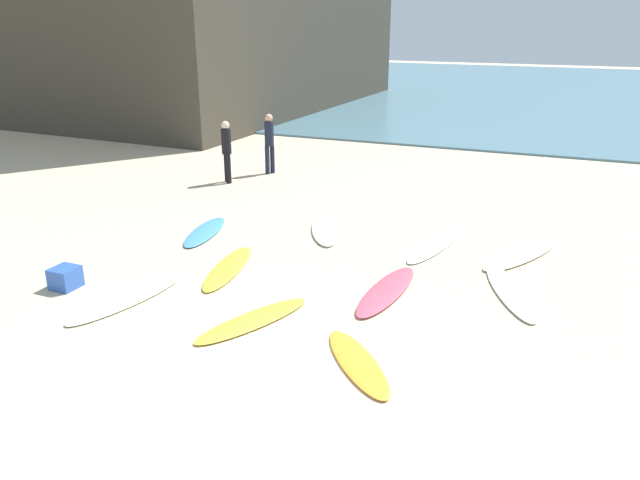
{
  "coord_description": "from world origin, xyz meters",
  "views": [
    {
      "loc": [
        3.94,
        -6.25,
        4.64
      ],
      "look_at": [
        -0.6,
        4.73,
        0.3
      ],
      "focal_mm": 34.76,
      "sensor_mm": 36.0,
      "label": 1
    }
  ],
  "objects_px": {
    "surfboard_1": "(228,268)",
    "beachgoer_far": "(227,148)",
    "beach_cooler": "(65,278)",
    "surfboard_3": "(205,232)",
    "surfboard_6": "(387,291)",
    "beachgoer_near": "(269,140)",
    "surfboard_2": "(510,291)",
    "surfboard_0": "(325,231)",
    "surfboard_5": "(358,363)",
    "surfboard_8": "(435,245)",
    "surfboard_7": "(520,255)",
    "surfboard_9": "(253,320)",
    "surfboard_4": "(126,299)"
  },
  "relations": [
    {
      "from": "surfboard_3",
      "to": "surfboard_7",
      "type": "xyz_separation_m",
      "value": [
        6.71,
        1.19,
        0.0
      ]
    },
    {
      "from": "surfboard_1",
      "to": "beachgoer_far",
      "type": "height_order",
      "value": "beachgoer_far"
    },
    {
      "from": "surfboard_3",
      "to": "beach_cooler",
      "type": "height_order",
      "value": "beach_cooler"
    },
    {
      "from": "surfboard_1",
      "to": "surfboard_6",
      "type": "distance_m",
      "value": 3.14
    },
    {
      "from": "surfboard_2",
      "to": "beachgoer_far",
      "type": "distance_m",
      "value": 9.83
    },
    {
      "from": "surfboard_2",
      "to": "surfboard_4",
      "type": "relative_size",
      "value": 1.03
    },
    {
      "from": "surfboard_7",
      "to": "beachgoer_near",
      "type": "height_order",
      "value": "beachgoer_near"
    },
    {
      "from": "surfboard_4",
      "to": "beach_cooler",
      "type": "height_order",
      "value": "beach_cooler"
    },
    {
      "from": "surfboard_9",
      "to": "beachgoer_far",
      "type": "distance_m",
      "value": 8.98
    },
    {
      "from": "surfboard_8",
      "to": "surfboard_9",
      "type": "height_order",
      "value": "surfboard_9"
    },
    {
      "from": "surfboard_2",
      "to": "beachgoer_near",
      "type": "distance_m",
      "value": 10.11
    },
    {
      "from": "surfboard_1",
      "to": "beach_cooler",
      "type": "height_order",
      "value": "beach_cooler"
    },
    {
      "from": "beach_cooler",
      "to": "surfboard_3",
      "type": "bearing_deg",
      "value": 78.66
    },
    {
      "from": "surfboard_2",
      "to": "surfboard_5",
      "type": "height_order",
      "value": "surfboard_2"
    },
    {
      "from": "surfboard_4",
      "to": "surfboard_6",
      "type": "height_order",
      "value": "surfboard_6"
    },
    {
      "from": "surfboard_6",
      "to": "beachgoer_near",
      "type": "relative_size",
      "value": 1.3
    },
    {
      "from": "surfboard_0",
      "to": "surfboard_3",
      "type": "xyz_separation_m",
      "value": [
        -2.47,
        -1.08,
        -0.01
      ]
    },
    {
      "from": "surfboard_8",
      "to": "surfboard_0",
      "type": "bearing_deg",
      "value": -167.87
    },
    {
      "from": "surfboard_8",
      "to": "beach_cooler",
      "type": "height_order",
      "value": "beach_cooler"
    },
    {
      "from": "surfboard_6",
      "to": "beachgoer_far",
      "type": "distance_m",
      "value": 8.64
    },
    {
      "from": "surfboard_4",
      "to": "surfboard_9",
      "type": "bearing_deg",
      "value": 15.17
    },
    {
      "from": "surfboard_7",
      "to": "beachgoer_near",
      "type": "bearing_deg",
      "value": -3.21
    },
    {
      "from": "surfboard_6",
      "to": "surfboard_8",
      "type": "distance_m",
      "value": 2.66
    },
    {
      "from": "surfboard_4",
      "to": "beachgoer_far",
      "type": "height_order",
      "value": "beachgoer_far"
    },
    {
      "from": "surfboard_1",
      "to": "surfboard_2",
      "type": "height_order",
      "value": "surfboard_1"
    },
    {
      "from": "surfboard_8",
      "to": "beachgoer_far",
      "type": "height_order",
      "value": "beachgoer_far"
    },
    {
      "from": "surfboard_0",
      "to": "surfboard_7",
      "type": "distance_m",
      "value": 4.25
    },
    {
      "from": "surfboard_3",
      "to": "beachgoer_near",
      "type": "relative_size",
      "value": 1.15
    },
    {
      "from": "surfboard_4",
      "to": "beach_cooler",
      "type": "xyz_separation_m",
      "value": [
        -1.35,
        0.03,
        0.16
      ]
    },
    {
      "from": "surfboard_1",
      "to": "surfboard_9",
      "type": "distance_m",
      "value": 2.28
    },
    {
      "from": "beachgoer_far",
      "to": "surfboard_7",
      "type": "bearing_deg",
      "value": 23.74
    },
    {
      "from": "surfboard_0",
      "to": "surfboard_1",
      "type": "height_order",
      "value": "surfboard_0"
    },
    {
      "from": "surfboard_1",
      "to": "surfboard_3",
      "type": "xyz_separation_m",
      "value": [
        -1.56,
        1.65,
        0.0
      ]
    },
    {
      "from": "beach_cooler",
      "to": "surfboard_0",
      "type": "bearing_deg",
      "value": 55.29
    },
    {
      "from": "beach_cooler",
      "to": "surfboard_7",
      "type": "bearing_deg",
      "value": 32.3
    },
    {
      "from": "surfboard_3",
      "to": "surfboard_6",
      "type": "xyz_separation_m",
      "value": [
        4.7,
        -1.49,
        0.01
      ]
    },
    {
      "from": "surfboard_2",
      "to": "surfboard_7",
      "type": "distance_m",
      "value": 1.87
    },
    {
      "from": "surfboard_1",
      "to": "surfboard_2",
      "type": "distance_m",
      "value": 5.25
    },
    {
      "from": "surfboard_8",
      "to": "beachgoer_far",
      "type": "bearing_deg",
      "value": 167.04
    },
    {
      "from": "surfboard_1",
      "to": "beachgoer_far",
      "type": "xyz_separation_m",
      "value": [
        -3.37,
        5.75,
        0.97
      ]
    },
    {
      "from": "surfboard_0",
      "to": "surfboard_3",
      "type": "bearing_deg",
      "value": 177.99
    },
    {
      "from": "surfboard_2",
      "to": "beachgoer_far",
      "type": "xyz_separation_m",
      "value": [
        -8.54,
        4.77,
        0.97
      ]
    },
    {
      "from": "surfboard_0",
      "to": "beach_cooler",
      "type": "bearing_deg",
      "value": -150.4
    },
    {
      "from": "surfboard_6",
      "to": "surfboard_7",
      "type": "bearing_deg",
      "value": 57.72
    },
    {
      "from": "surfboard_5",
      "to": "beachgoer_near",
      "type": "bearing_deg",
      "value": -97.24
    },
    {
      "from": "surfboard_6",
      "to": "surfboard_8",
      "type": "relative_size",
      "value": 0.93
    },
    {
      "from": "surfboard_3",
      "to": "beachgoer_near",
      "type": "bearing_deg",
      "value": 89.89
    },
    {
      "from": "surfboard_0",
      "to": "surfboard_2",
      "type": "height_order",
      "value": "surfboard_0"
    },
    {
      "from": "surfboard_6",
      "to": "surfboard_9",
      "type": "bearing_deg",
      "value": -126.65
    },
    {
      "from": "surfboard_3",
      "to": "surfboard_5",
      "type": "bearing_deg",
      "value": -50.18
    }
  ]
}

